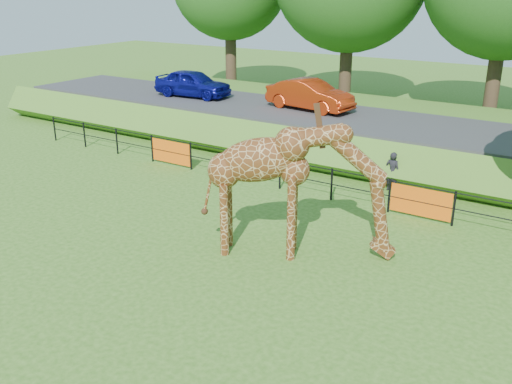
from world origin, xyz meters
TOP-DOWN VIEW (x-y plane):
  - ground at (0.00, 0.00)m, footprint 90.00×90.00m
  - giraffe at (1.02, 3.84)m, footprint 5.00×2.99m
  - perimeter_fence at (0.00, 8.00)m, footprint 28.07×0.10m
  - embankment at (0.00, 15.50)m, footprint 40.00×9.00m
  - road at (0.00, 14.00)m, footprint 40.00×5.00m
  - car_blue at (-10.67, 14.00)m, footprint 4.07×1.90m
  - car_red at (-4.28, 14.44)m, footprint 4.24×1.96m
  - visitor at (1.37, 9.94)m, footprint 0.54×0.38m

SIDE VIEW (x-z plane):
  - ground at x=0.00m, z-range 0.00..0.00m
  - perimeter_fence at x=0.00m, z-range 0.00..1.10m
  - embankment at x=0.00m, z-range 0.00..1.30m
  - visitor at x=1.37m, z-range 0.00..1.40m
  - road at x=0.00m, z-range 1.30..1.42m
  - giraffe at x=1.02m, z-range 0.00..3.63m
  - car_red at x=-4.28m, z-range 1.42..2.77m
  - car_blue at x=-10.67m, z-range 1.42..2.77m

